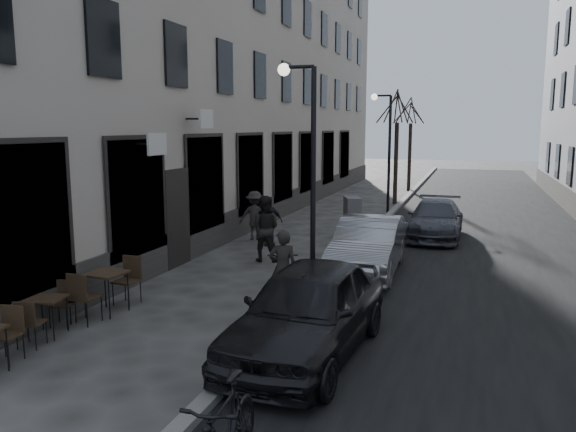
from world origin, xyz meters
The scene contains 19 objects.
ground centered at (0.00, 0.00, 0.00)m, with size 120.00×120.00×0.00m, color #363431.
road centered at (3.85, 16.00, 0.00)m, with size 7.30×60.00×0.00m, color black.
kerb centered at (0.20, 16.00, 0.06)m, with size 0.25×60.00×0.12m, color slate.
building_left centered at (-6.00, 16.50, 8.00)m, with size 4.00×35.00×16.00m, color #9E9284.
streetlamp_near centered at (-0.17, 6.00, 3.16)m, with size 0.90×0.28×5.09m.
streetlamp_far centered at (-0.17, 18.00, 3.16)m, with size 0.90×0.28×5.09m.
tree_near centered at (-0.10, 21.00, 4.66)m, with size 2.40×2.40×5.70m.
tree_far centered at (-0.10, 27.00, 4.66)m, with size 2.40×2.40×5.70m.
bistro_set_b centered at (-3.62, 1.51, 0.43)m, with size 0.68×1.46×0.83m.
bistro_set_c centered at (-3.37, 2.89, 0.51)m, with size 0.73×1.71×0.99m.
utility_cabinet centered at (-0.41, 12.41, 0.67)m, with size 0.49×0.89×1.33m, color #58585A.
bicycle centered at (-0.20, 4.44, 0.49)m, with size 0.65×1.87×0.98m, color black.
cyclist_rider centered at (-0.20, 4.44, 0.80)m, with size 0.59×0.38×1.61m, color black.
pedestrian_near centered at (-1.96, 8.03, 0.92)m, with size 0.89×0.69×1.83m, color black.
pedestrian_mid centered at (-3.33, 10.76, 0.81)m, with size 1.04×0.60×1.61m, color #2E2B28.
pedestrian_far centered at (-2.58, 10.03, 0.76)m, with size 0.89×0.37×1.52m, color black.
car_near centered at (1.00, 2.18, 0.75)m, with size 1.77×4.41×1.50m, color black.
car_mid centered at (1.00, 7.63, 0.71)m, with size 1.50×4.29×1.41m, color #95979D.
car_far centered at (2.30, 13.03, 0.62)m, with size 1.74×4.28×1.24m, color #393B44.
Camera 1 is at (3.43, -6.22, 3.67)m, focal length 35.00 mm.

